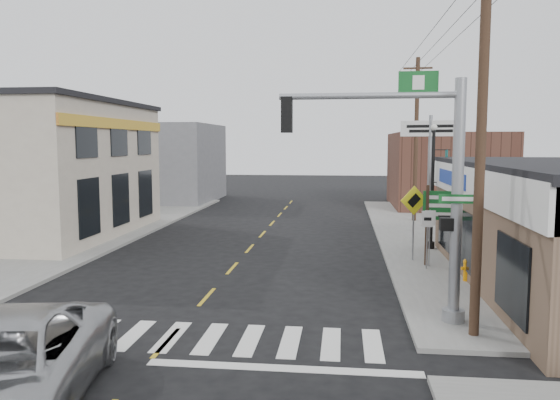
# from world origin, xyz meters

# --- Properties ---
(ground) EXTENTS (140.00, 140.00, 0.00)m
(ground) POSITION_xyz_m (0.00, 0.00, 0.00)
(ground) COLOR black
(ground) RESTS_ON ground
(sidewalk_right) EXTENTS (6.00, 38.00, 0.13)m
(sidewalk_right) POSITION_xyz_m (9.00, 13.00, 0.07)
(sidewalk_right) COLOR slate
(sidewalk_right) RESTS_ON ground
(sidewalk_left) EXTENTS (6.00, 38.00, 0.13)m
(sidewalk_left) POSITION_xyz_m (-9.00, 13.00, 0.07)
(sidewalk_left) COLOR slate
(sidewalk_left) RESTS_ON ground
(center_line) EXTENTS (0.12, 56.00, 0.01)m
(center_line) POSITION_xyz_m (0.00, 8.00, 0.01)
(center_line) COLOR gold
(center_line) RESTS_ON ground
(crosswalk) EXTENTS (11.00, 2.20, 0.01)m
(crosswalk) POSITION_xyz_m (0.00, 0.40, 0.01)
(crosswalk) COLOR silver
(crosswalk) RESTS_ON ground
(left_building) EXTENTS (12.00, 12.00, 6.80)m
(left_building) POSITION_xyz_m (-13.00, 14.00, 3.40)
(left_building) COLOR #B8AD99
(left_building) RESTS_ON ground
(bldg_distant_right) EXTENTS (8.00, 10.00, 5.60)m
(bldg_distant_right) POSITION_xyz_m (12.00, 30.00, 2.80)
(bldg_distant_right) COLOR #523125
(bldg_distant_right) RESTS_ON ground
(bldg_distant_left) EXTENTS (9.00, 10.00, 6.40)m
(bldg_distant_left) POSITION_xyz_m (-11.00, 32.00, 3.20)
(bldg_distant_left) COLOR slate
(bldg_distant_left) RESTS_ON ground
(suv) EXTENTS (4.11, 6.78, 1.76)m
(suv) POSITION_xyz_m (-1.70, -3.88, 0.88)
(suv) COLOR #A5A6A9
(suv) RESTS_ON ground
(traffic_signal_pole) EXTENTS (5.18, 0.39, 6.56)m
(traffic_signal_pole) POSITION_xyz_m (6.42, 2.08, 4.03)
(traffic_signal_pole) COLOR #93959A
(traffic_signal_pole) RESTS_ON sidewalk_right
(guide_sign) EXTENTS (1.78, 0.14, 3.12)m
(guide_sign) POSITION_xyz_m (8.20, 8.82, 2.13)
(guide_sign) COLOR #422D1E
(guide_sign) RESTS_ON sidewalk_right
(fire_hydrant) EXTENTS (0.25, 0.25, 0.78)m
(fire_hydrant) POSITION_xyz_m (8.50, 6.50, 0.56)
(fire_hydrant) COLOR orange
(fire_hydrant) RESTS_ON sidewalk_right
(ped_crossing_sign) EXTENTS (1.17, 0.08, 3.02)m
(ped_crossing_sign) POSITION_xyz_m (7.08, 9.69, 2.17)
(ped_crossing_sign) COLOR gray
(ped_crossing_sign) RESTS_ON sidewalk_right
(lamp_post) EXTENTS (0.72, 0.57, 5.54)m
(lamp_post) POSITION_xyz_m (8.26, 12.32, 3.35)
(lamp_post) COLOR black
(lamp_post) RESTS_ON sidewalk_right
(dance_center_sign) EXTENTS (2.86, 0.18, 6.07)m
(dance_center_sign) POSITION_xyz_m (8.44, 14.90, 4.76)
(dance_center_sign) COLOR gray
(dance_center_sign) RESTS_ON sidewalk_right
(bare_tree) EXTENTS (2.31, 2.31, 4.63)m
(bare_tree) POSITION_xyz_m (10.05, 6.75, 3.77)
(bare_tree) COLOR black
(bare_tree) RESTS_ON sidewalk_right
(shrub_back) EXTENTS (1.20, 1.20, 0.90)m
(shrub_back) POSITION_xyz_m (9.38, 6.62, 0.58)
(shrub_back) COLOR black
(shrub_back) RESTS_ON sidewalk_right
(utility_pole_near) EXTENTS (1.62, 0.24, 9.32)m
(utility_pole_near) POSITION_xyz_m (7.50, 1.07, 4.91)
(utility_pole_near) COLOR #4F3527
(utility_pole_near) RESTS_ON sidewalk_right
(utility_pole_far) EXTENTS (1.70, 0.26, 9.80)m
(utility_pole_far) POSITION_xyz_m (8.60, 21.37, 5.15)
(utility_pole_far) COLOR #432921
(utility_pole_far) RESTS_ON sidewalk_right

